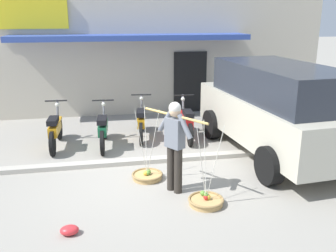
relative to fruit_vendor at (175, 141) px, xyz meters
name	(u,v)px	position (x,y,z in m)	size (l,w,h in m)	color
ground_plane	(142,176)	(-0.51, 0.78, -0.98)	(90.00, 90.00, 0.00)	gray
sidewalk_curb	(138,161)	(-0.51, 1.48, -0.93)	(20.00, 0.24, 0.10)	#AEA89C
fruit_vendor	(175,141)	(0.00, 0.00, 0.00)	(0.88, 1.27, 1.70)	#2D2823
fruit_basket_left_side	(147,175)	(-0.42, 0.62, -0.90)	(0.62, 0.62, 1.45)	tan
fruit_basket_right_side	(206,200)	(0.42, -0.62, -0.90)	(0.62, 0.62, 1.45)	tan
motorcycle_nearest_shop	(55,130)	(-2.37, 2.90, -0.52)	(0.54, 1.82, 1.09)	black
motorcycle_second_in_row	(103,129)	(-1.21, 2.74, -0.52)	(0.54, 1.82, 1.09)	black
motorcycle_third_in_row	(141,121)	(-0.21, 3.24, -0.52)	(0.54, 1.81, 1.09)	black
motorcycle_end_of_row	(186,122)	(0.94, 2.94, -0.52)	(0.54, 1.82, 1.09)	black
parked_truck	(277,107)	(2.68, 1.45, 0.15)	(2.45, 4.93, 2.10)	beige
storefront_building	(124,44)	(-0.21, 8.25, 1.13)	(13.00, 6.00, 4.20)	beige
plastic_litter_bag	(69,230)	(-1.84, -1.12, -0.91)	(0.28, 0.22, 0.14)	red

